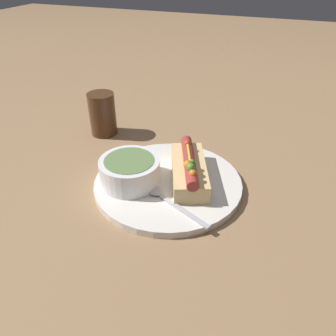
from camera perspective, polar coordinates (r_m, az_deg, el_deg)
ground_plane at (r=0.65m, az=0.00°, el=-3.11°), size 4.00×4.00×0.00m
dinner_plate at (r=0.65m, az=0.00°, el=-2.61°), size 0.29×0.29×0.01m
hot_dog at (r=0.63m, az=3.66°, el=-0.20°), size 0.17×0.12×0.06m
soup_bowl at (r=0.63m, az=-6.67°, el=-0.34°), size 0.12×0.12×0.05m
spoon at (r=0.59m, az=-0.80°, el=-5.03°), size 0.08×0.14×0.01m
drinking_glass at (r=0.83m, az=-11.34°, el=9.20°), size 0.06×0.06×0.10m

